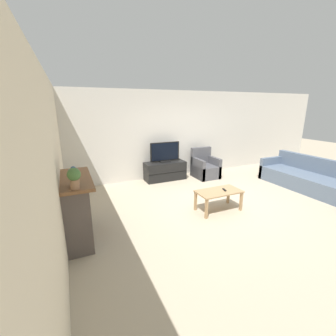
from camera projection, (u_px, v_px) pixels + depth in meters
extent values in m
plane|color=tan|center=(220.00, 201.00, 5.47)|extent=(24.00, 24.00, 0.00)
cube|color=beige|center=(177.00, 134.00, 7.21)|extent=(12.00, 0.06, 2.70)
cube|color=beige|center=(56.00, 161.00, 3.74)|extent=(0.06, 12.00, 2.70)
cube|color=#564C47|center=(77.00, 210.00, 3.82)|extent=(0.39, 1.19, 1.05)
cube|color=black|center=(89.00, 215.00, 3.93)|extent=(0.01, 0.65, 0.58)
cube|color=orange|center=(90.00, 223.00, 3.97)|extent=(0.01, 0.46, 0.12)
cube|color=brown|center=(75.00, 179.00, 3.68)|extent=(0.51, 1.31, 0.05)
cylinder|color=#385670|center=(74.00, 177.00, 3.29)|extent=(0.14, 0.14, 0.25)
sphere|color=#385670|center=(73.00, 169.00, 3.26)|extent=(0.08, 0.08, 0.08)
cylinder|color=#936B4C|center=(75.00, 184.00, 3.16)|extent=(0.13, 0.13, 0.14)
sphere|color=#477038|center=(74.00, 174.00, 3.13)|extent=(0.18, 0.18, 0.18)
cube|color=black|center=(165.00, 171.00, 6.99)|extent=(1.26, 0.51, 0.57)
cube|color=black|center=(168.00, 173.00, 6.76)|extent=(1.24, 0.01, 0.01)
cube|color=black|center=(165.00, 161.00, 6.91)|extent=(0.33, 0.18, 0.04)
cube|color=black|center=(165.00, 152.00, 6.82)|extent=(0.95, 0.03, 0.58)
cube|color=black|center=(165.00, 152.00, 6.81)|extent=(0.87, 0.01, 0.52)
cube|color=#4C4C51|center=(205.00, 171.00, 7.24)|extent=(0.70, 0.76, 0.40)
cube|color=#4C4C51|center=(201.00, 155.00, 7.39)|extent=(0.70, 0.14, 0.53)
cube|color=#4C4C51|center=(198.00, 169.00, 7.09)|extent=(0.10, 0.76, 0.64)
cube|color=#4C4C51|center=(213.00, 167.00, 7.33)|extent=(0.10, 0.76, 0.64)
cube|color=#A37F56|center=(219.00, 191.00, 4.87)|extent=(0.98, 0.51, 0.03)
cube|color=#A37F56|center=(206.00, 209.00, 4.57)|extent=(0.05, 0.05, 0.43)
cube|color=#A37F56|center=(241.00, 201.00, 4.92)|extent=(0.05, 0.05, 0.43)
cube|color=#A37F56|center=(195.00, 201.00, 4.95)|extent=(0.05, 0.05, 0.43)
cube|color=#A37F56|center=(228.00, 195.00, 5.30)|extent=(0.05, 0.05, 0.43)
cube|color=black|center=(224.00, 190.00, 4.90)|extent=(0.08, 0.16, 0.02)
cube|color=slate|center=(306.00, 181.00, 6.23)|extent=(0.96, 2.49, 0.42)
cube|color=slate|center=(318.00, 165.00, 6.27)|extent=(0.16, 2.49, 0.43)
cube|color=slate|center=(272.00, 167.00, 7.24)|extent=(0.96, 0.11, 0.66)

